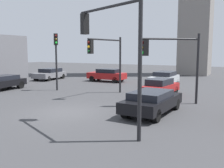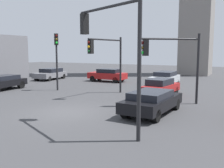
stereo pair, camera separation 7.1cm
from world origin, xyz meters
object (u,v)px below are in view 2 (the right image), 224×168
Objects in this scene: traffic_light_4 at (171,55)px; car_0 at (3,82)px; traffic_light_2 at (106,53)px; car_3 at (108,75)px; car_7 at (161,87)px; traffic_light_3 at (57,51)px; car_2 at (51,74)px; car_6 at (165,78)px; traffic_light_0 at (109,38)px; car_1 at (152,101)px.

traffic_light_4 is 1.08× the size of car_0.
traffic_light_4 is (5.37, -1.08, -0.06)m from traffic_light_2.
car_7 is at bearing 141.73° from car_3.
traffic_light_3 is at bearing 105.35° from car_7.
traffic_light_3 is 10.68m from traffic_light_4.
car_0 is 1.03× the size of car_7.
car_2 is 13.96m from car_6.
car_6 is (11.94, 9.87, 0.03)m from car_0.
traffic_light_0 is 15.58m from car_0.
car_6 is (6.71, -0.05, -0.04)m from car_3.
car_6 reaches higher than car_0.
traffic_light_3 is 1.04× the size of car_1.
traffic_light_0 is at bearing -170.08° from car_7.
car_7 is (3.81, 1.83, -2.58)m from traffic_light_2.
car_0 is 11.22m from car_3.
car_3 reaches higher than car_6.
traffic_light_2 is at bearing 121.83° from car_7.
traffic_light_3 is at bearing 38.82° from car_2.
car_0 is 15.49m from car_6.
car_3 reaches higher than car_1.
traffic_light_2 is at bearing 97.69° from car_0.
car_1 reaches higher than car_0.
traffic_light_4 is 18.86m from car_2.
car_3 is at bearing -83.33° from traffic_light_4.
car_7 is (-0.61, 9.31, -3.31)m from traffic_light_0.
car_2 is at bearing -82.92° from car_6.
traffic_light_0 is 1.22× the size of traffic_light_4.
traffic_light_3 is 11.10m from car_6.
car_1 is at bearing 127.80° from car_3.
traffic_light_0 is at bearing 39.54° from traffic_light_2.
traffic_light_4 is (10.58, -1.45, -0.24)m from traffic_light_3.
car_2 is (-16.75, 10.50, 0.00)m from car_1.
traffic_light_4 is 3.74m from car_1.
traffic_light_2 reaches higher than car_1.
traffic_light_3 is 1.21× the size of car_7.
car_1 is at bearing 14.72° from car_6.
car_2 is at bearing 178.10° from traffic_light_3.
car_7 is at bearing 102.29° from car_0.
car_1 is (14.80, -2.05, 0.00)m from car_0.
car_0 is at bearing 6.31° from car_2.
car_1 is (0.70, 3.65, -3.32)m from traffic_light_0.
traffic_light_0 is at bearing 118.76° from car_3.
traffic_light_2 reaches higher than car_2.
traffic_light_2 is 4.95m from car_7.
car_1 is at bearing -160.80° from car_7.
traffic_light_2 is 9.63m from car_3.
car_1 is at bearing 79.46° from car_0.
car_2 is 7.33m from car_3.
car_0 is at bearing -111.87° from traffic_light_3.
car_6 is (-3.11, 9.19, -2.51)m from traffic_light_4.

